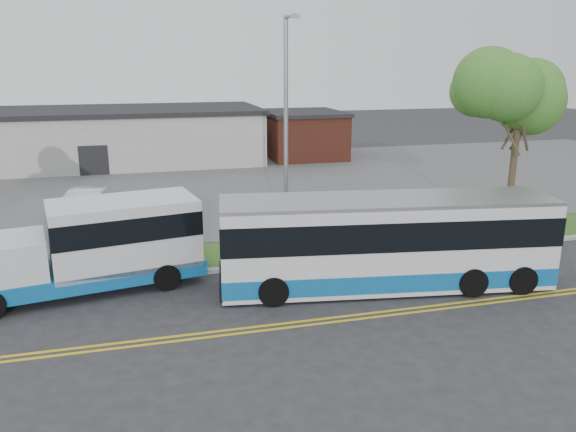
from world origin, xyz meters
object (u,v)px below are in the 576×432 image
object	(u,v)px
streetlight_near	(286,129)
parked_car_a	(86,207)
shuttle_bus	(102,242)
pedestrian	(57,249)
tree_east	(520,100)
transit_bus	(386,242)

from	to	relation	value
streetlight_near	parked_car_a	size ratio (longest dim) A/B	1.90
shuttle_bus	streetlight_near	bearing A→B (deg)	5.32
pedestrian	shuttle_bus	bearing A→B (deg)	111.76
tree_east	transit_bus	distance (m)	10.79
transit_bus	pedestrian	size ratio (longest dim) A/B	7.67
transit_bus	parked_car_a	world-z (taller)	transit_bus
shuttle_bus	transit_bus	size ratio (longest dim) A/B	0.71
transit_bus	pedestrian	world-z (taller)	transit_bus
transit_bus	tree_east	bearing A→B (deg)	37.57
transit_bus	pedestrian	bearing A→B (deg)	166.55
pedestrian	tree_east	bearing A→B (deg)	161.43
tree_east	parked_car_a	size ratio (longest dim) A/B	1.67
streetlight_near	shuttle_bus	world-z (taller)	streetlight_near
tree_east	shuttle_bus	xyz separation A→B (m)	(-18.30, -2.31, -4.53)
tree_east	parked_car_a	world-z (taller)	tree_east
transit_bus	pedestrian	xyz separation A→B (m)	(-11.61, 4.61, -0.77)
transit_bus	parked_car_a	bearing A→B (deg)	143.04
parked_car_a	tree_east	bearing A→B (deg)	-0.58
tree_east	streetlight_near	distance (m)	11.05
tree_east	transit_bus	xyz separation A→B (m)	(-8.53, -4.80, -4.55)
pedestrian	parked_car_a	xyz separation A→B (m)	(0.58, 6.49, 0.04)
tree_east	shuttle_bus	distance (m)	19.00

